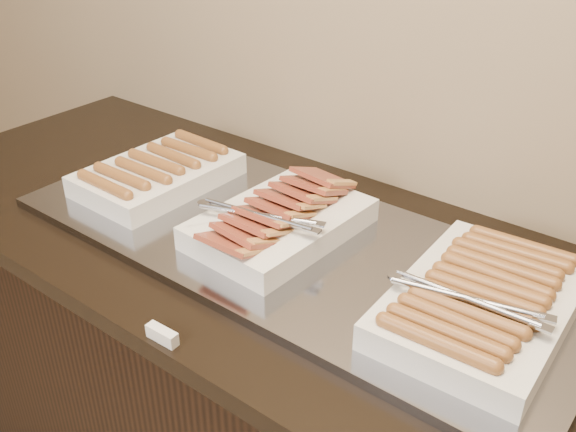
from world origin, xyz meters
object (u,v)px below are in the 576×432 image
object	(u,v)px
dish_center	(279,220)
dish_right	(482,301)
dish_left	(158,173)
counter	(289,403)
warming_tray	(292,243)

from	to	relation	value
dish_center	dish_right	size ratio (longest dim) A/B	0.94
dish_left	dish_center	xyz separation A→B (m)	(0.37, -0.00, 0.00)
dish_left	counter	bearing A→B (deg)	1.07
dish_center	counter	bearing A→B (deg)	12.08
warming_tray	dish_left	bearing A→B (deg)	-180.00
dish_center	dish_right	world-z (taller)	dish_center
dish_center	warming_tray	bearing A→B (deg)	9.98
counter	dish_right	size ratio (longest dim) A/B	5.04
dish_left	dish_right	xyz separation A→B (m)	(0.80, -0.00, 0.00)
counter	warming_tray	size ratio (longest dim) A/B	1.72
dish_left	dish_center	size ratio (longest dim) A/B	0.93
counter	warming_tray	world-z (taller)	warming_tray
warming_tray	dish_center	world-z (taller)	dish_center
counter	dish_center	size ratio (longest dim) A/B	5.34
dish_right	counter	bearing A→B (deg)	177.46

